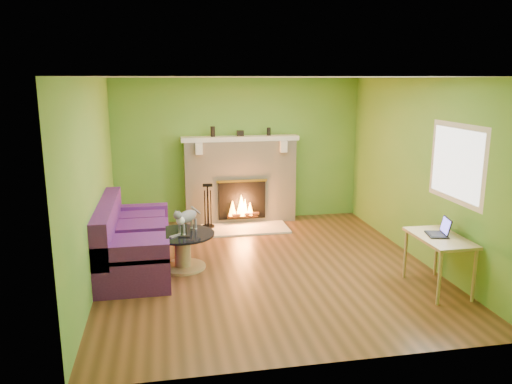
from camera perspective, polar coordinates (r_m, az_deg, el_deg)
floor at (r=7.10m, az=1.14°, el=-8.50°), size 5.00×5.00×0.00m
ceiling at (r=6.61m, az=1.24°, el=12.99°), size 5.00×5.00×0.00m
wall_back at (r=9.16m, az=-2.01°, el=4.79°), size 5.00×0.00×5.00m
wall_front at (r=4.39m, az=7.86°, el=-4.29°), size 5.00×0.00×5.00m
wall_left at (r=6.66m, az=-18.14°, el=1.09°), size 0.00×5.00×5.00m
wall_right at (r=7.52m, az=18.24°, el=2.37°), size 0.00×5.00×5.00m
window_frame at (r=6.71m, az=21.97°, el=3.05°), size 0.00×1.20×1.20m
window_pane at (r=6.70m, az=21.92°, el=3.05°), size 0.00×1.06×1.06m
fireplace at (r=9.07m, az=-1.80°, el=1.33°), size 2.10×0.46×1.58m
hearth at (r=8.77m, az=-1.25°, el=-4.19°), size 1.50×0.75×0.03m
mantel at (r=8.93m, az=-1.82°, el=6.13°), size 2.10×0.28×0.08m
sofa at (r=7.16m, az=-14.16°, el=-5.60°), size 0.95×2.10×0.94m
coffee_table at (r=7.02m, az=-8.38°, el=-6.36°), size 0.89×0.89×0.50m
desk at (r=6.57m, az=20.25°, el=-5.49°), size 0.54×0.93×0.69m
cat at (r=6.95m, az=-7.85°, el=-3.11°), size 0.52×0.59×0.36m
remote_silver at (r=6.83m, az=-9.24°, el=-4.95°), size 0.16×0.15×0.02m
remote_black at (r=6.78m, az=-8.21°, el=-5.07°), size 0.16×0.07×0.02m
laptop at (r=6.55m, az=20.01°, el=-3.76°), size 0.32×0.35×0.22m
fire_tools at (r=8.72m, az=-5.51°, el=-1.55°), size 0.21×0.21×0.79m
mantel_vase_left at (r=8.89m, az=-4.96°, el=6.90°), size 0.08×0.08×0.18m
mantel_vase_right at (r=9.04m, az=1.46°, el=6.92°), size 0.07×0.07×0.14m
mantel_box at (r=8.95m, az=-1.81°, el=6.73°), size 0.12×0.08×0.10m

